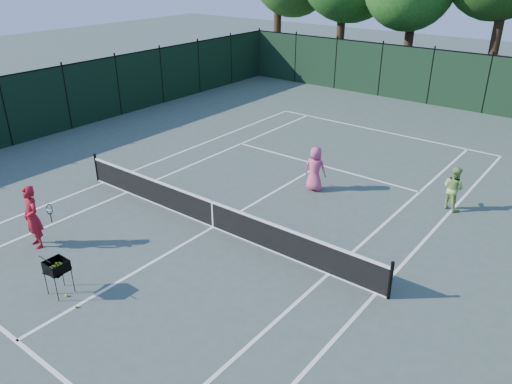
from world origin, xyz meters
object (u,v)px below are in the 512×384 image
Objects in this scene: coach at (32,217)px; ball_hopper at (56,266)px; player_green at (453,188)px; loose_ball_near_cart at (76,307)px; loose_ball_midcourt at (66,295)px; player_pink at (315,169)px.

coach is 2.71m from ball_hopper.
player_green is (8.67, 9.71, -0.19)m from coach.
loose_ball_near_cart is at bearing -24.19° from ball_hopper.
ball_hopper is 13.88× the size of loose_ball_midcourt.
loose_ball_near_cart is (-5.33, -10.71, -0.71)m from player_green.
player_green reaches higher than ball_hopper.
coach reaches higher than loose_ball_near_cart.
player_pink is 1.71× the size of ball_hopper.
ball_hopper reaches higher than loose_ball_midcourt.
loose_ball_midcourt is (-1.54, -9.08, -0.77)m from player_pink.
player_pink is at bearing 69.49° from coach.
ball_hopper is (2.56, -0.88, -0.14)m from coach.
player_pink reaches higher than loose_ball_near_cart.
loose_ball_near_cart is at bearing -11.36° from loose_ball_midcourt.
player_pink reaches higher than player_green.
loose_ball_near_cart is at bearing 84.63° from player_green.
player_green is 11.99m from loose_ball_near_cart.
player_pink is 9.24m from ball_hopper.
coach is at bearing 162.18° from loose_ball_midcourt.
loose_ball_midcourt is at bearing -10.55° from coach.
player_pink is 23.77× the size of loose_ball_midcourt.
coach is 3.60m from loose_ball_near_cart.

